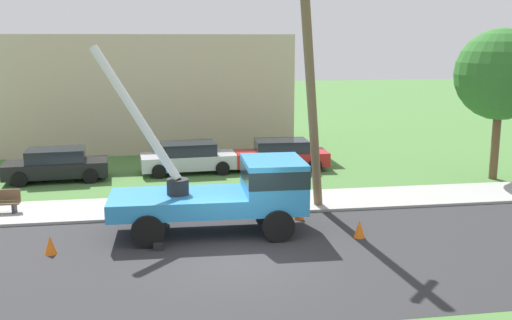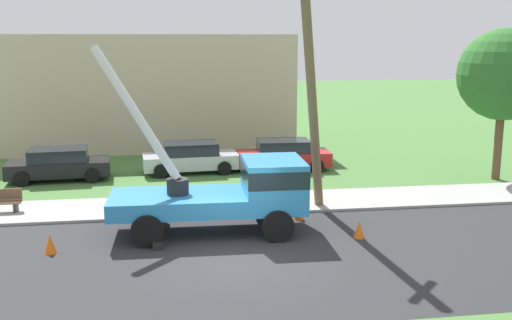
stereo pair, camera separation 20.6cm
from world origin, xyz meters
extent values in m
plane|color=#477538|center=(0.00, 12.00, 0.00)|extent=(120.00, 120.00, 0.00)
cube|color=#2B2B2D|center=(0.00, 0.00, 0.00)|extent=(80.00, 8.45, 0.01)
cube|color=#9E9E99|center=(0.00, 5.66, 0.05)|extent=(80.00, 2.86, 0.10)
cube|color=#2D84C6|center=(-1.70, 2.65, 1.02)|extent=(4.36, 2.51, 0.55)
cube|color=#2D84C6|center=(1.40, 2.57, 1.55)|extent=(1.96, 2.45, 1.60)
cube|color=#19232D|center=(1.40, 2.57, 1.90)|extent=(1.98, 2.47, 0.56)
cylinder|color=black|center=(-1.68, 2.65, 1.55)|extent=(0.70, 0.70, 0.50)
cylinder|color=silver|center=(-2.94, 3.33, 3.85)|extent=(2.86, 1.72, 4.26)
cube|color=black|center=(-2.34, 1.21, 0.10)|extent=(0.31, 0.31, 0.20)
cube|color=black|center=(-2.27, 4.11, 0.10)|extent=(0.31, 0.31, 0.20)
cylinder|color=black|center=(1.33, 1.37, 0.50)|extent=(1.00, 0.30, 1.00)
cylinder|color=black|center=(1.39, 3.77, 0.50)|extent=(1.00, 0.30, 1.00)
cylinder|color=black|center=(-2.64, 1.47, 0.50)|extent=(1.00, 0.30, 1.00)
cylinder|color=black|center=(-2.58, 3.87, 0.50)|extent=(1.00, 0.30, 1.00)
cylinder|color=brown|center=(2.97, 3.99, 4.35)|extent=(1.67, 2.39, 8.78)
cone|color=orange|center=(3.93, 1.33, 0.28)|extent=(0.36, 0.36, 0.56)
cone|color=orange|center=(-5.44, 1.34, 0.28)|extent=(0.36, 0.36, 0.56)
cone|color=orange|center=(2.49, 3.53, 0.28)|extent=(0.36, 0.36, 0.56)
cube|color=black|center=(-6.75, 10.90, 0.55)|extent=(4.52, 2.12, 0.65)
cube|color=black|center=(-6.75, 10.90, 1.15)|extent=(2.58, 1.83, 0.55)
cylinder|color=black|center=(-5.24, 10.11, 0.32)|extent=(0.64, 0.22, 0.64)
cylinder|color=black|center=(-5.37, 11.90, 0.32)|extent=(0.64, 0.22, 0.64)
cylinder|color=black|center=(-8.13, 9.89, 0.32)|extent=(0.64, 0.22, 0.64)
cylinder|color=black|center=(-8.27, 11.69, 0.32)|extent=(0.64, 0.22, 0.64)
cube|color=#B7B7BF|center=(-0.91, 11.57, 0.55)|extent=(4.52, 2.11, 0.65)
cube|color=black|center=(-0.91, 11.57, 1.15)|extent=(2.58, 1.83, 0.55)
cylinder|color=black|center=(0.60, 10.78, 0.32)|extent=(0.64, 0.22, 0.64)
cylinder|color=black|center=(0.47, 12.58, 0.32)|extent=(0.64, 0.22, 0.64)
cylinder|color=black|center=(-2.29, 10.57, 0.32)|extent=(0.64, 0.22, 0.64)
cylinder|color=black|center=(-2.42, 12.37, 0.32)|extent=(0.64, 0.22, 0.64)
cube|color=#B21E1E|center=(3.53, 11.61, 0.55)|extent=(4.47, 1.97, 0.65)
cube|color=black|center=(3.53, 11.61, 1.15)|extent=(2.53, 1.75, 0.55)
cylinder|color=black|center=(4.94, 10.65, 0.32)|extent=(0.64, 0.22, 0.64)
cylinder|color=black|center=(5.01, 12.45, 0.32)|extent=(0.64, 0.22, 0.64)
cylinder|color=black|center=(2.04, 10.76, 0.32)|extent=(0.64, 0.22, 0.64)
cylinder|color=black|center=(2.11, 12.56, 0.32)|extent=(0.64, 0.22, 0.64)
cube|color=#333338|center=(-7.40, 5.66, 0.23)|extent=(0.10, 0.40, 0.45)
cylinder|color=brown|center=(12.51, 8.13, 2.17)|extent=(0.36, 0.36, 4.34)
sphere|color=#2D6B28|center=(12.51, 8.13, 4.65)|extent=(3.97, 3.97, 3.97)
cube|color=#C6B293|center=(-3.81, 19.22, 3.20)|extent=(18.00, 6.00, 6.40)
camera|label=1|loc=(-2.17, -15.86, 6.16)|focal=41.78mm
camera|label=2|loc=(-1.96, -15.89, 6.16)|focal=41.78mm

